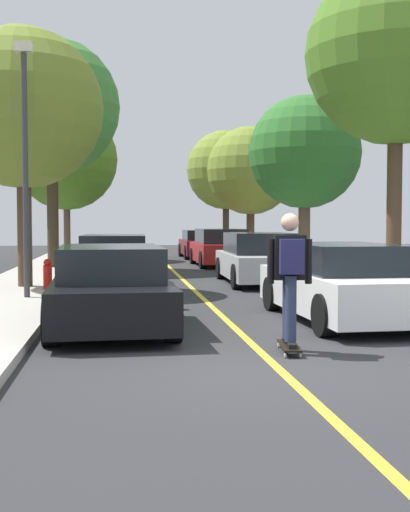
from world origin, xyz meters
The scene contains 19 objects.
ground centered at (0.00, 0.00, 0.00)m, with size 80.00×80.00×0.00m, color #2D2D30.
center_line centered at (0.00, 4.00, 0.00)m, with size 0.12×39.20×0.01m, color gold.
parked_car_left_nearest centered at (-1.97, 3.21, 0.63)m, with size 2.03×4.73×1.30m.
parked_car_left_near centered at (-1.97, 9.99, 0.66)m, with size 2.05×4.31×1.34m.
parked_car_right_nearest centered at (1.97, 3.32, 0.65)m, with size 2.05×4.42×1.32m.
parked_car_right_near centered at (1.97, 10.25, 0.67)m, with size 2.03×4.49×1.39m.
parked_car_right_far centered at (1.97, 17.40, 0.69)m, with size 2.00×4.26×1.41m.
parked_car_right_farthest centered at (1.97, 23.09, 0.64)m, with size 1.95×4.17×1.30m.
street_tree_left_nearest centered at (-4.08, 8.80, 4.37)m, with size 3.82×3.82×6.16m.
street_tree_left_near centered at (-4.08, 15.62, 5.57)m, with size 4.61×4.61×7.75m.
street_tree_left_far centered at (-4.08, 21.73, 4.36)m, with size 4.38×4.38×6.42m.
street_tree_right_nearest centered at (4.08, 6.18, 5.27)m, with size 3.89×3.89×7.10m.
street_tree_right_near centered at (4.08, 13.28, 3.89)m, with size 3.61×3.61×5.58m.
street_tree_right_far centered at (4.08, 22.23, 3.99)m, with size 4.00×4.00×5.86m.
street_tree_right_farthest centered at (4.08, 29.34, 4.56)m, with size 4.40×4.40×6.63m.
fire_hydrant centered at (-3.47, 7.99, 0.49)m, with size 0.20×0.20×0.70m.
streetlamp centered at (-3.72, 6.40, 3.13)m, with size 0.36×0.24×5.18m.
skateboard centered at (0.36, 0.73, 0.09)m, with size 0.32×0.86×0.10m.
skateboarder centered at (0.36, 0.70, 1.07)m, with size 0.59×0.71×1.70m.
Camera 1 is at (-1.81, -7.65, 1.70)m, focal length 46.85 mm.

